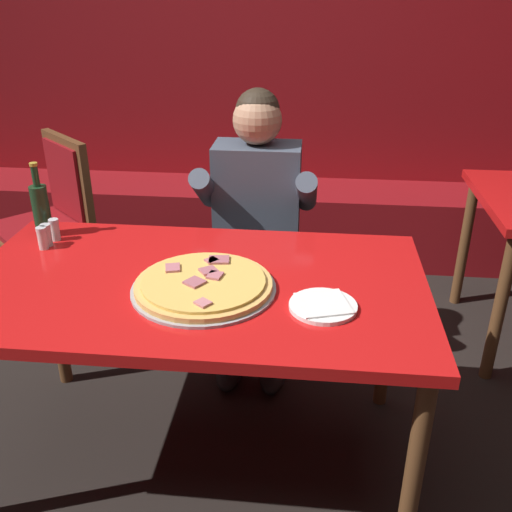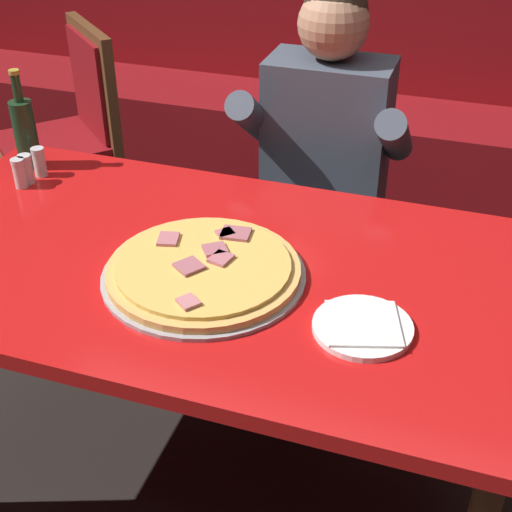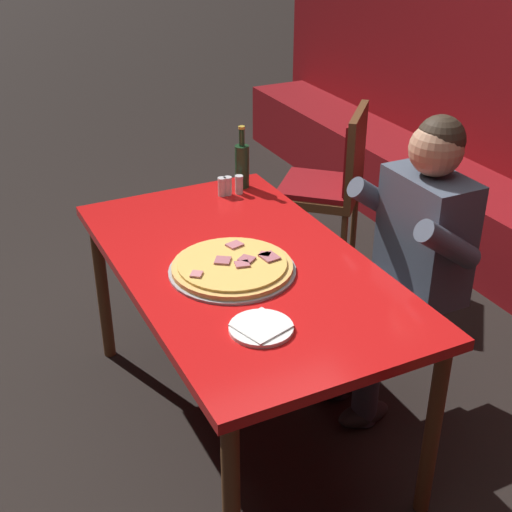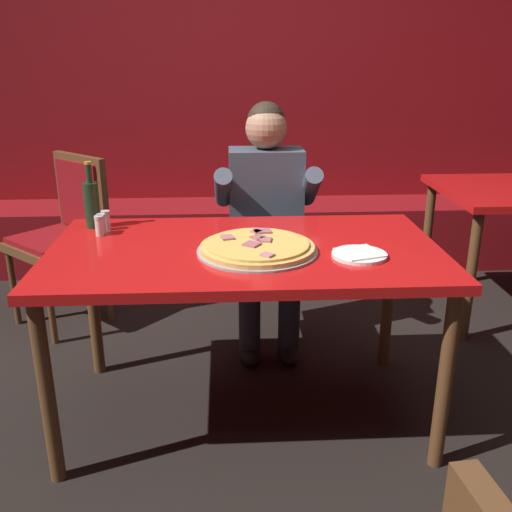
% 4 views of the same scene
% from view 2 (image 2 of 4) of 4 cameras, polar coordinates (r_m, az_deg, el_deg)
% --- Properties ---
extents(ground_plane, '(24.00, 24.00, 0.00)m').
position_cam_2_polar(ground_plane, '(2.23, -3.86, -17.02)').
color(ground_plane, black).
extents(booth_bench, '(6.46, 0.48, 0.46)m').
position_cam_2_polar(booth_bench, '(3.54, 7.34, 8.26)').
color(booth_bench, maroon).
rests_on(booth_bench, ground_plane).
extents(main_dining_table, '(1.56, 0.88, 0.77)m').
position_cam_2_polar(main_dining_table, '(1.75, -4.70, -2.28)').
color(main_dining_table, brown).
rests_on(main_dining_table, ground_plane).
extents(pizza, '(0.47, 0.47, 0.05)m').
position_cam_2_polar(pizza, '(1.63, -4.20, -1.12)').
color(pizza, '#9E9EA3').
rests_on(pizza, main_dining_table).
extents(plate_white_paper, '(0.21, 0.21, 0.02)m').
position_cam_2_polar(plate_white_paper, '(1.50, 8.53, -5.60)').
color(plate_white_paper, white).
rests_on(plate_white_paper, main_dining_table).
extents(beer_bottle, '(0.07, 0.07, 0.29)m').
position_cam_2_polar(beer_bottle, '(2.20, -17.99, 9.48)').
color(beer_bottle, '#19381E').
rests_on(beer_bottle, main_dining_table).
extents(shaker_oregano, '(0.04, 0.04, 0.09)m').
position_cam_2_polar(shaker_oregano, '(2.16, -16.92, 7.12)').
color(shaker_oregano, silver).
rests_on(shaker_oregano, main_dining_table).
extents(shaker_parmesan, '(0.04, 0.04, 0.09)m').
position_cam_2_polar(shaker_parmesan, '(2.12, -17.88, 6.53)').
color(shaker_parmesan, silver).
rests_on(shaker_parmesan, main_dining_table).
extents(shaker_black_pepper, '(0.04, 0.04, 0.09)m').
position_cam_2_polar(shaker_black_pepper, '(2.11, -18.37, 6.21)').
color(shaker_black_pepper, silver).
rests_on(shaker_black_pepper, main_dining_table).
extents(diner_seated_blue_shirt, '(0.53, 0.53, 1.27)m').
position_cam_2_polar(diner_seated_blue_shirt, '(2.25, 5.05, 6.61)').
color(diner_seated_blue_shirt, black).
rests_on(diner_seated_blue_shirt, ground_plane).
extents(dining_chair_near_left, '(0.62, 0.62, 0.96)m').
position_cam_2_polar(dining_chair_near_left, '(3.02, -14.62, 9.87)').
color(dining_chair_near_left, brown).
rests_on(dining_chair_near_left, ground_plane).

